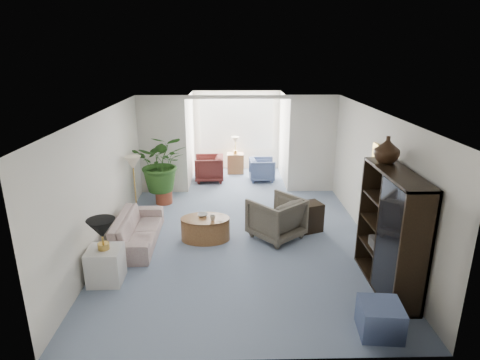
{
  "coord_description": "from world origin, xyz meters",
  "views": [
    {
      "loc": [
        -0.17,
        -6.88,
        3.53
      ],
      "look_at": [
        0.0,
        0.6,
        1.1
      ],
      "focal_mm": 29.92,
      "sensor_mm": 36.0,
      "label": 1
    }
  ],
  "objects_px": {
    "end_table": "(106,265)",
    "plant_pot": "(164,197)",
    "table_lamp": "(101,229)",
    "side_table_dark": "(309,217)",
    "floor_lamp": "(133,163)",
    "sunroom_chair_maroon": "(209,168)",
    "sunroom_chair_blue": "(262,170)",
    "coffee_cup": "(213,218)",
    "ottoman": "(380,319)",
    "sofa": "(137,229)",
    "coffee_bowl": "(203,215)",
    "sunroom_table": "(235,163)",
    "framed_picture": "(380,159)",
    "wingback_chair": "(276,218)",
    "cabinet_urn": "(387,150)",
    "entertainment_cabinet": "(391,231)",
    "coffee_table": "(205,229)"
  },
  "relations": [
    {
      "from": "end_table",
      "to": "plant_pot",
      "type": "bearing_deg",
      "value": 83.89
    },
    {
      "from": "table_lamp",
      "to": "side_table_dark",
      "type": "relative_size",
      "value": 0.74
    },
    {
      "from": "floor_lamp",
      "to": "sunroom_chair_maroon",
      "type": "distance_m",
      "value": 3.09
    },
    {
      "from": "sunroom_chair_blue",
      "to": "plant_pot",
      "type": "bearing_deg",
      "value": 123.15
    },
    {
      "from": "sunroom_chair_maroon",
      "to": "coffee_cup",
      "type": "bearing_deg",
      "value": 2.47
    },
    {
      "from": "ottoman",
      "to": "plant_pot",
      "type": "distance_m",
      "value": 5.95
    },
    {
      "from": "coffee_cup",
      "to": "floor_lamp",
      "type": "bearing_deg",
      "value": 144.21
    },
    {
      "from": "sofa",
      "to": "coffee_bowl",
      "type": "distance_m",
      "value": 1.27
    },
    {
      "from": "sunroom_table",
      "to": "framed_picture",
      "type": "bearing_deg",
      "value": -62.47
    },
    {
      "from": "wingback_chair",
      "to": "side_table_dark",
      "type": "relative_size",
      "value": 1.52
    },
    {
      "from": "ottoman",
      "to": "coffee_cup",
      "type": "bearing_deg",
      "value": 130.39
    },
    {
      "from": "coffee_cup",
      "to": "ottoman",
      "type": "relative_size",
      "value": 0.2
    },
    {
      "from": "framed_picture",
      "to": "sunroom_chair_maroon",
      "type": "bearing_deg",
      "value": 128.74
    },
    {
      "from": "sunroom_table",
      "to": "end_table",
      "type": "bearing_deg",
      "value": -109.73
    },
    {
      "from": "sofa",
      "to": "floor_lamp",
      "type": "bearing_deg",
      "value": 11.98
    },
    {
      "from": "coffee_bowl",
      "to": "wingback_chair",
      "type": "relative_size",
      "value": 0.22
    },
    {
      "from": "sofa",
      "to": "wingback_chair",
      "type": "xyz_separation_m",
      "value": [
        2.68,
        0.18,
        0.14
      ]
    },
    {
      "from": "coffee_bowl",
      "to": "sunroom_table",
      "type": "height_order",
      "value": "sunroom_table"
    },
    {
      "from": "table_lamp",
      "to": "ottoman",
      "type": "height_order",
      "value": "table_lamp"
    },
    {
      "from": "side_table_dark",
      "to": "cabinet_urn",
      "type": "height_order",
      "value": "cabinet_urn"
    },
    {
      "from": "coffee_bowl",
      "to": "side_table_dark",
      "type": "height_order",
      "value": "side_table_dark"
    },
    {
      "from": "cabinet_urn",
      "to": "coffee_bowl",
      "type": "bearing_deg",
      "value": 156.59
    },
    {
      "from": "ottoman",
      "to": "side_table_dark",
      "type": "bearing_deg",
      "value": 96.28
    },
    {
      "from": "coffee_cup",
      "to": "ottoman",
      "type": "xyz_separation_m",
      "value": [
        2.28,
        -2.68,
        -0.29
      ]
    },
    {
      "from": "ottoman",
      "to": "coffee_bowl",
      "type": "bearing_deg",
      "value": 130.73
    },
    {
      "from": "plant_pot",
      "to": "sunroom_chair_maroon",
      "type": "bearing_deg",
      "value": 59.77
    },
    {
      "from": "framed_picture",
      "to": "sofa",
      "type": "xyz_separation_m",
      "value": [
        -4.43,
        0.22,
        -1.42
      ]
    },
    {
      "from": "sunroom_table",
      "to": "entertainment_cabinet",
      "type": "bearing_deg",
      "value": -69.71
    },
    {
      "from": "floor_lamp",
      "to": "ottoman",
      "type": "height_order",
      "value": "floor_lamp"
    },
    {
      "from": "floor_lamp",
      "to": "cabinet_urn",
      "type": "xyz_separation_m",
      "value": [
        4.5,
        -2.34,
        0.83
      ]
    },
    {
      "from": "end_table",
      "to": "entertainment_cabinet",
      "type": "bearing_deg",
      "value": -2.88
    },
    {
      "from": "coffee_bowl",
      "to": "side_table_dark",
      "type": "xyz_separation_m",
      "value": [
        2.14,
        0.27,
        -0.18
      ]
    },
    {
      "from": "side_table_dark",
      "to": "entertainment_cabinet",
      "type": "height_order",
      "value": "entertainment_cabinet"
    },
    {
      "from": "end_table",
      "to": "plant_pot",
      "type": "relative_size",
      "value": 1.43
    },
    {
      "from": "sofa",
      "to": "plant_pot",
      "type": "height_order",
      "value": "sofa"
    },
    {
      "from": "plant_pot",
      "to": "sunroom_chair_blue",
      "type": "height_order",
      "value": "sunroom_chair_blue"
    },
    {
      "from": "floor_lamp",
      "to": "plant_pot",
      "type": "distance_m",
      "value": 1.45
    },
    {
      "from": "sunroom_table",
      "to": "table_lamp",
      "type": "bearing_deg",
      "value": -109.73
    },
    {
      "from": "wingback_chair",
      "to": "floor_lamp",
      "type": "bearing_deg",
      "value": -60.52
    },
    {
      "from": "framed_picture",
      "to": "sunroom_chair_maroon",
      "type": "height_order",
      "value": "framed_picture"
    },
    {
      "from": "sunroom_chair_maroon",
      "to": "sunroom_table",
      "type": "distance_m",
      "value": 1.06
    },
    {
      "from": "cabinet_urn",
      "to": "sunroom_chair_blue",
      "type": "height_order",
      "value": "cabinet_urn"
    },
    {
      "from": "floor_lamp",
      "to": "entertainment_cabinet",
      "type": "distance_m",
      "value": 5.33
    },
    {
      "from": "coffee_bowl",
      "to": "floor_lamp",
      "type": "bearing_deg",
      "value": 145.61
    },
    {
      "from": "end_table",
      "to": "plant_pot",
      "type": "xyz_separation_m",
      "value": [
        0.37,
        3.45,
        -0.13
      ]
    },
    {
      "from": "sofa",
      "to": "coffee_bowl",
      "type": "xyz_separation_m",
      "value": [
        1.24,
        0.21,
        0.2
      ]
    },
    {
      "from": "coffee_bowl",
      "to": "ottoman",
      "type": "height_order",
      "value": "coffee_bowl"
    },
    {
      "from": "end_table",
      "to": "plant_pot",
      "type": "height_order",
      "value": "end_table"
    },
    {
      "from": "framed_picture",
      "to": "wingback_chair",
      "type": "distance_m",
      "value": 2.22
    },
    {
      "from": "coffee_table",
      "to": "plant_pot",
      "type": "relative_size",
      "value": 2.37
    }
  ]
}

